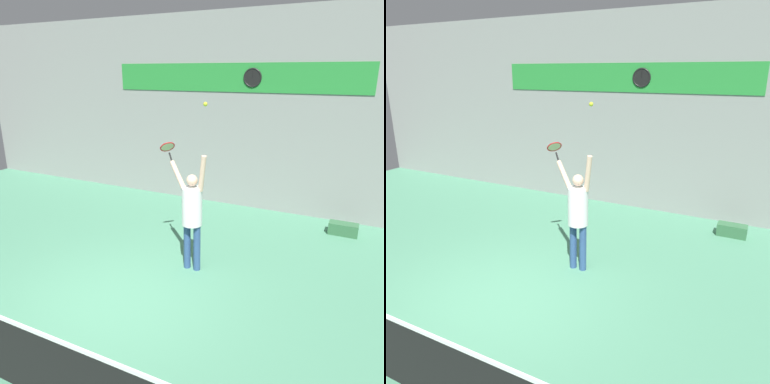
% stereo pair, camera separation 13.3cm
% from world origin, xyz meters
% --- Properties ---
extents(ground_plane, '(18.00, 18.00, 0.00)m').
position_xyz_m(ground_plane, '(0.00, 0.00, 0.00)').
color(ground_plane, '#4C8C6B').
extents(back_wall, '(18.00, 0.10, 5.00)m').
position_xyz_m(back_wall, '(0.00, 5.49, 2.50)').
color(back_wall, gray).
rests_on(back_wall, ground_plane).
extents(sponsor_banner, '(6.73, 0.02, 0.71)m').
position_xyz_m(sponsor_banner, '(0.00, 5.43, 3.40)').
color(sponsor_banner, '#288C38').
extents(scoreboard_clock, '(0.47, 0.04, 0.47)m').
position_xyz_m(scoreboard_clock, '(0.57, 5.41, 3.40)').
color(scoreboard_clock, black).
extents(court_net, '(6.38, 0.07, 1.06)m').
position_xyz_m(court_net, '(0.00, -1.68, 0.50)').
color(court_net, '#333333').
rests_on(court_net, ground_plane).
extents(tennis_player, '(0.96, 0.58, 2.21)m').
position_xyz_m(tennis_player, '(0.70, 1.74, 1.15)').
color(tennis_player, '#2D4C7F').
rests_on(tennis_player, ground_plane).
extents(tennis_racket, '(0.39, 0.37, 0.37)m').
position_xyz_m(tennis_racket, '(-0.05, 2.23, 2.15)').
color(tennis_racket, black).
extents(tennis_ball, '(0.07, 0.07, 0.07)m').
position_xyz_m(tennis_ball, '(0.99, 1.66, 3.05)').
color(tennis_ball, '#CCDB2D').
extents(equipment_bag, '(0.63, 0.30, 0.27)m').
position_xyz_m(equipment_bag, '(3.12, 4.63, 0.14)').
color(equipment_bag, '#33663F').
rests_on(equipment_bag, ground_plane).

